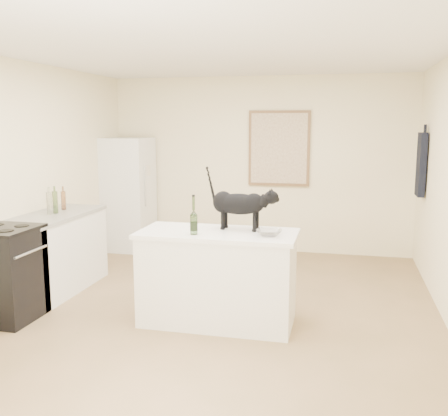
# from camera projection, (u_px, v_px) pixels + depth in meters

# --- Properties ---
(floor) EXTENTS (5.50, 5.50, 0.00)m
(floor) POSITION_uv_depth(u_px,v_px,m) (213.00, 314.00, 5.18)
(floor) COLOR #987651
(floor) RESTS_ON ground
(ceiling) EXTENTS (5.50, 5.50, 0.00)m
(ceiling) POSITION_uv_depth(u_px,v_px,m) (212.00, 49.00, 4.75)
(ceiling) COLOR white
(ceiling) RESTS_ON ground
(wall_back) EXTENTS (4.50, 0.00, 4.50)m
(wall_back) POSITION_uv_depth(u_px,v_px,m) (259.00, 165.00, 7.61)
(wall_back) COLOR #FFF7C5
(wall_back) RESTS_ON ground
(wall_front) EXTENTS (4.50, 0.00, 4.50)m
(wall_front) POSITION_uv_depth(u_px,v_px,m) (61.00, 258.00, 2.33)
(wall_front) COLOR #FFF7C5
(wall_front) RESTS_ON ground
(wall_left) EXTENTS (0.00, 5.50, 5.50)m
(wall_left) POSITION_uv_depth(u_px,v_px,m) (11.00, 181.00, 5.48)
(wall_left) COLOR #FFF7C5
(wall_left) RESTS_ON ground
(island_base) EXTENTS (1.44, 0.67, 0.86)m
(island_base) POSITION_uv_depth(u_px,v_px,m) (218.00, 279.00, 4.89)
(island_base) COLOR white
(island_base) RESTS_ON floor
(island_top) EXTENTS (1.50, 0.70, 0.04)m
(island_top) POSITION_uv_depth(u_px,v_px,m) (218.00, 234.00, 4.82)
(island_top) COLOR white
(island_top) RESTS_ON island_base
(left_cabinets) EXTENTS (0.60, 1.40, 0.86)m
(left_cabinets) POSITION_uv_depth(u_px,v_px,m) (55.00, 254.00, 5.84)
(left_cabinets) COLOR white
(left_cabinets) RESTS_ON floor
(left_countertop) EXTENTS (0.62, 1.44, 0.04)m
(left_countertop) POSITION_uv_depth(u_px,v_px,m) (53.00, 216.00, 5.77)
(left_countertop) COLOR gray
(left_countertop) RESTS_ON left_cabinets
(stove) EXTENTS (0.60, 0.60, 0.90)m
(stove) POSITION_uv_depth(u_px,v_px,m) (5.00, 275.00, 4.97)
(stove) COLOR black
(stove) RESTS_ON floor
(fridge) EXTENTS (0.68, 0.68, 1.70)m
(fridge) POSITION_uv_depth(u_px,v_px,m) (128.00, 194.00, 7.74)
(fridge) COLOR white
(fridge) RESTS_ON floor
(artwork_frame) EXTENTS (0.90, 0.03, 1.10)m
(artwork_frame) POSITION_uv_depth(u_px,v_px,m) (279.00, 148.00, 7.47)
(artwork_frame) COLOR brown
(artwork_frame) RESTS_ON wall_back
(artwork_canvas) EXTENTS (0.82, 0.00, 1.02)m
(artwork_canvas) POSITION_uv_depth(u_px,v_px,m) (279.00, 149.00, 7.45)
(artwork_canvas) COLOR beige
(artwork_canvas) RESTS_ON wall_back
(hanging_garment) EXTENTS (0.08, 0.34, 0.80)m
(hanging_garment) POSITION_uv_depth(u_px,v_px,m) (421.00, 165.00, 6.42)
(hanging_garment) COLOR black
(hanging_garment) RESTS_ON wall_right
(black_cat) EXTENTS (0.66, 0.26, 0.45)m
(black_cat) POSITION_uv_depth(u_px,v_px,m) (239.00, 207.00, 4.87)
(black_cat) COLOR black
(black_cat) RESTS_ON island_top
(wine_bottle) EXTENTS (0.09, 0.09, 0.32)m
(wine_bottle) POSITION_uv_depth(u_px,v_px,m) (194.00, 217.00, 4.67)
(wine_bottle) COLOR #2B5221
(wine_bottle) RESTS_ON island_top
(glass_bowl) EXTENTS (0.26, 0.26, 0.06)m
(glass_bowl) POSITION_uv_depth(u_px,v_px,m) (269.00, 233.00, 4.62)
(glass_bowl) COLOR silver
(glass_bowl) RESTS_ON island_top
(fridge_paper) EXTENTS (0.02, 0.12, 0.16)m
(fridge_paper) POSITION_uv_depth(u_px,v_px,m) (148.00, 170.00, 7.59)
(fridge_paper) COLOR silver
(fridge_paper) RESTS_ON fridge
(counter_bottle_cluster) EXTENTS (0.10, 0.37, 0.25)m
(counter_bottle_cluster) POSITION_uv_depth(u_px,v_px,m) (55.00, 202.00, 5.82)
(counter_bottle_cluster) COLOR #2A531B
(counter_bottle_cluster) RESTS_ON left_countertop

